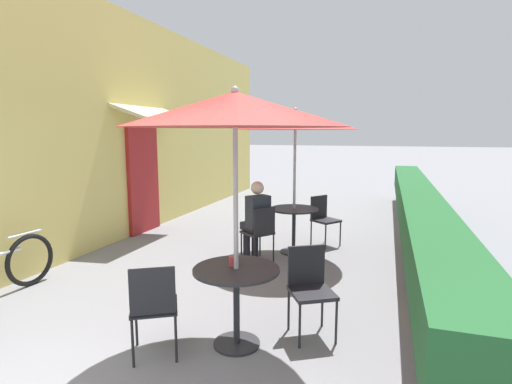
% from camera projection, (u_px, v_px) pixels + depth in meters
% --- Properties ---
extents(cafe_facade_wall, '(0.98, 12.01, 4.20)m').
position_uv_depth(cafe_facade_wall, '(148.00, 127.00, 8.28)').
color(cafe_facade_wall, '#E0CC6B').
rests_on(cafe_facade_wall, ground_plane).
extents(planter_hedge, '(0.60, 11.01, 1.01)m').
position_uv_depth(planter_hedge, '(417.00, 217.00, 6.90)').
color(planter_hedge, gray).
rests_on(planter_hedge, ground_plane).
extents(patio_table_near, '(0.80, 0.80, 0.75)m').
position_uv_depth(patio_table_near, '(236.00, 289.00, 3.69)').
color(patio_table_near, '#28282D').
rests_on(patio_table_near, ground_plane).
extents(patio_umbrella_near, '(1.99, 1.99, 2.38)m').
position_uv_depth(patio_umbrella_near, '(235.00, 110.00, 3.45)').
color(patio_umbrella_near, '#B7B7BC').
rests_on(patio_umbrella_near, ground_plane).
extents(cafe_chair_near_left, '(0.55, 0.55, 0.87)m').
position_uv_depth(cafe_chair_near_left, '(154.00, 303.00, 3.47)').
color(cafe_chair_near_left, '#232328').
rests_on(cafe_chair_near_left, ground_plane).
extents(cafe_chair_near_right, '(0.55, 0.55, 0.87)m').
position_uv_depth(cafe_chair_near_right, '(310.00, 283.00, 3.92)').
color(cafe_chair_near_right, '#232328').
rests_on(cafe_chair_near_right, ground_plane).
extents(coffee_cup_near, '(0.07, 0.07, 0.09)m').
position_uv_depth(coffee_cup_near, '(233.00, 261.00, 3.72)').
color(coffee_cup_near, '#B73D3D').
rests_on(coffee_cup_near, patio_table_near).
extents(patio_table_mid, '(0.80, 0.80, 0.75)m').
position_uv_depth(patio_table_mid, '(294.00, 220.00, 6.59)').
color(patio_table_mid, '#28282D').
rests_on(patio_table_mid, ground_plane).
extents(patio_umbrella_mid, '(1.99, 1.99, 2.38)m').
position_uv_depth(patio_umbrella_mid, '(295.00, 120.00, 6.35)').
color(patio_umbrella_mid, '#B7B7BC').
rests_on(patio_umbrella_mid, ground_plane).
extents(cafe_chair_mid_left, '(0.56, 0.56, 0.87)m').
position_uv_depth(cafe_chair_mid_left, '(260.00, 229.00, 6.11)').
color(cafe_chair_mid_left, '#232328').
rests_on(cafe_chair_mid_left, ground_plane).
extents(seated_patron_mid_left, '(0.51, 0.50, 1.25)m').
position_uv_depth(seated_patron_mid_left, '(256.00, 217.00, 6.17)').
color(seated_patron_mid_left, '#23232D').
rests_on(seated_patron_mid_left, ground_plane).
extents(cafe_chair_mid_right, '(0.56, 0.56, 0.87)m').
position_uv_depth(cafe_chair_mid_right, '(323.00, 216.00, 7.07)').
color(cafe_chair_mid_right, '#232328').
rests_on(cafe_chair_mid_right, ground_plane).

